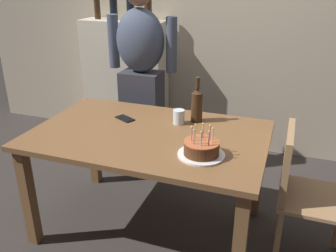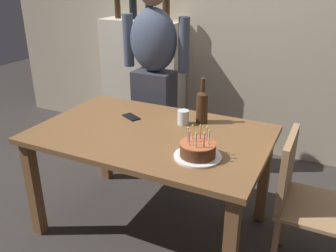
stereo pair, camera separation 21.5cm
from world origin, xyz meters
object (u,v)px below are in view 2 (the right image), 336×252
Objects in this scene: birthday_cake at (198,151)px; person_man_bearded at (154,77)px; dining_chair at (302,196)px; water_glass_near at (183,117)px; wine_bottle at (202,105)px; cell_phone at (131,117)px.

birthday_cake is 1.24m from person_man_bearded.
person_man_bearded is 1.90× the size of dining_chair.
water_glass_near is 0.32× the size of wine_bottle.
dining_chair reaches higher than cell_phone.
person_man_bearded is at bearing 129.87° from cell_phone.
dining_chair is at bearing 21.42° from birthday_cake.
water_glass_near is at bearing 77.41° from dining_chair.
birthday_cake is at bearing 111.42° from dining_chair.
wine_bottle is (-0.16, 0.49, 0.08)m from birthday_cake.
birthday_cake is 0.16× the size of person_man_bearded.
wine_bottle is 0.36× the size of dining_chair.
birthday_cake is 0.74m from cell_phone.
birthday_cake reaches higher than dining_chair.
wine_bottle reaches higher than dining_chair.
cell_phone is 1.23m from dining_chair.
person_man_bearded is (-0.52, 0.56, 0.08)m from water_glass_near.
water_glass_near is 0.89m from dining_chair.
dining_chair is at bearing 20.99° from cell_phone.
cell_phone is at bearing 151.34° from birthday_cake.
birthday_cake reaches higher than cell_phone.
dining_chair is (0.56, 0.22, -0.27)m from birthday_cake.
birthday_cake is 0.66m from dining_chair.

